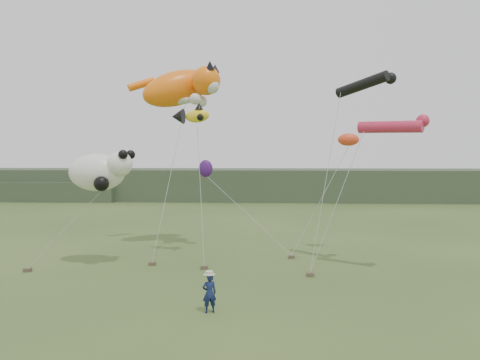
# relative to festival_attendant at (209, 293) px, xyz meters

# --- Properties ---
(ground) EXTENTS (120.00, 120.00, 0.00)m
(ground) POSITION_rel_festival_attendant_xyz_m (0.24, 1.55, -0.72)
(ground) COLOR #385123
(ground) RESTS_ON ground
(headland) EXTENTS (90.00, 13.00, 4.00)m
(headland) POSITION_rel_festival_attendant_xyz_m (-2.87, 46.24, 1.20)
(headland) COLOR #2D3D28
(headland) RESTS_ON ground
(festival_attendant) EXTENTS (0.62, 0.52, 1.44)m
(festival_attendant) POSITION_rel_festival_attendant_xyz_m (0.00, 0.00, 0.00)
(festival_attendant) COLOR #131E49
(festival_attendant) RESTS_ON ground
(sandbag_anchors) EXTENTS (14.22, 4.15, 0.18)m
(sandbag_anchors) POSITION_rel_festival_attendant_xyz_m (-1.46, 6.79, -0.63)
(sandbag_anchors) COLOR brown
(sandbag_anchors) RESTS_ON ground
(cat_kite) EXTENTS (6.22, 4.37, 3.41)m
(cat_kite) POSITION_rel_festival_attendant_xyz_m (-3.16, 12.29, 9.28)
(cat_kite) COLOR orange
(cat_kite) RESTS_ON ground
(fish_kite) EXTENTS (2.31, 1.54, 1.18)m
(fish_kite) POSITION_rel_festival_attendant_xyz_m (-2.30, 9.52, 7.27)
(fish_kite) COLOR yellow
(fish_kite) RESTS_ON ground
(tube_kites) EXTENTS (4.07, 3.74, 3.14)m
(tube_kites) POSITION_rel_festival_attendant_xyz_m (7.75, 7.09, 7.49)
(tube_kites) COLOR black
(tube_kites) RESTS_ON ground
(panda_kite) EXTENTS (3.45, 2.23, 2.14)m
(panda_kite) POSITION_rel_festival_attendant_xyz_m (-6.59, 7.07, 4.20)
(panda_kite) COLOR white
(panda_kite) RESTS_ON ground
(misc_kites) EXTENTS (9.69, 1.53, 2.65)m
(misc_kites) POSITION_rel_festival_attendant_xyz_m (2.98, 11.73, 5.19)
(misc_kites) COLOR #EC4220
(misc_kites) RESTS_ON ground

